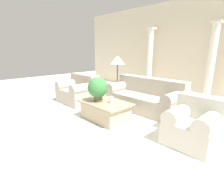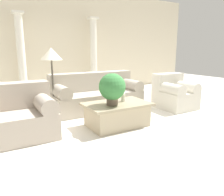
# 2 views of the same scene
# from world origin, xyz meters

# --- Properties ---
(ground_plane) EXTENTS (16.00, 16.00, 0.00)m
(ground_plane) POSITION_xyz_m (0.00, 0.00, 0.00)
(ground_plane) COLOR silver
(wall_back) EXTENTS (10.00, 0.06, 3.20)m
(wall_back) POSITION_xyz_m (0.00, 3.21, 1.60)
(wall_back) COLOR beige
(wall_back) RESTS_ON ground_plane
(sofa_long) EXTENTS (2.03, 0.89, 0.84)m
(sofa_long) POSITION_xyz_m (0.07, 0.87, 0.34)
(sofa_long) COLOR #ADA393
(sofa_long) RESTS_ON ground_plane
(loveseat) EXTENTS (1.12, 0.89, 0.84)m
(loveseat) POSITION_xyz_m (-1.76, -0.02, 0.35)
(loveseat) COLOR #B3A596
(loveseat) RESTS_ON ground_plane
(coffee_table) EXTENTS (1.16, 0.74, 0.42)m
(coffee_table) POSITION_xyz_m (-0.12, -0.39, 0.22)
(coffee_table) COLOR tan
(coffee_table) RESTS_ON ground_plane
(potted_plant) EXTENTS (0.46, 0.46, 0.55)m
(potted_plant) POSITION_xyz_m (-0.27, -0.47, 0.73)
(potted_plant) COLOR brown
(potted_plant) RESTS_ON coffee_table
(pillar_candle) EXTENTS (0.08, 0.08, 0.15)m
(pillar_candle) POSITION_xyz_m (0.03, -0.34, 0.50)
(pillar_candle) COLOR silver
(pillar_candle) RESTS_ON coffee_table
(floor_lamp) EXTENTS (0.43, 0.43, 1.40)m
(floor_lamp) POSITION_xyz_m (-0.93, 0.81, 1.20)
(floor_lamp) COLOR #4C473D
(floor_lamp) RESTS_ON ground_plane
(column_left) EXTENTS (0.29, 0.29, 2.34)m
(column_left) POSITION_xyz_m (-1.21, 2.82, 1.20)
(column_left) COLOR silver
(column_left) RESTS_ON ground_plane
(column_right) EXTENTS (0.29, 0.29, 2.34)m
(column_right) POSITION_xyz_m (0.96, 2.82, 1.20)
(column_right) COLOR silver
(column_right) RESTS_ON ground_plane
(armchair) EXTENTS (0.77, 0.83, 0.80)m
(armchair) POSITION_xyz_m (1.70, 0.02, 0.35)
(armchair) COLOR beige
(armchair) RESTS_ON ground_plane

